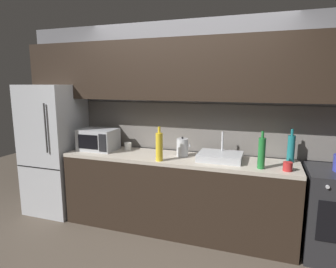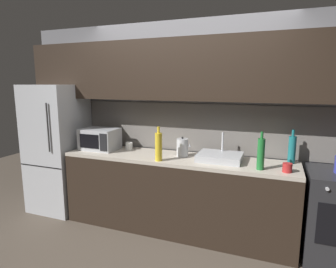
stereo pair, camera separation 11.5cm
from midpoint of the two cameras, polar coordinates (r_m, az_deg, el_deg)
name	(u,v)px [view 2 (the right image)]	position (r m, az deg, el deg)	size (l,w,h in m)	color
back_wall	(184,100)	(3.51, 4.22, 6.86)	(4.44, 0.44, 2.50)	slate
counter_run	(176,193)	(3.48, 2.52, -11.81)	(2.70, 0.60, 0.90)	black
refrigerator	(58,148)	(4.21, -20.43, -2.63)	(0.68, 0.69, 1.73)	#ADAFB5
microwave	(100,139)	(3.78, -12.63, -1.00)	(0.46, 0.35, 0.27)	#A8AAAF
sink_basin	(220,157)	(3.23, 11.37, -4.52)	(0.48, 0.38, 0.30)	#ADAFB5
kettle	(182,147)	(3.35, 3.90, -2.71)	(0.17, 0.14, 0.23)	#B7BABF
wine_bottle_green	(261,154)	(2.98, 19.15, -3.73)	(0.07, 0.07, 0.38)	#1E6B2D
wine_bottle_yellow	(159,146)	(3.14, -0.84, -2.50)	(0.08, 0.08, 0.38)	gold
wine_bottle_teal	(292,149)	(3.34, 24.48, -2.81)	(0.08, 0.08, 0.36)	#19666B
mug_white	(129,146)	(3.71, -6.92, -2.40)	(0.09, 0.09, 0.10)	silver
mug_red	(287,168)	(3.02, 23.79, -6.20)	(0.09, 0.09, 0.09)	#A82323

